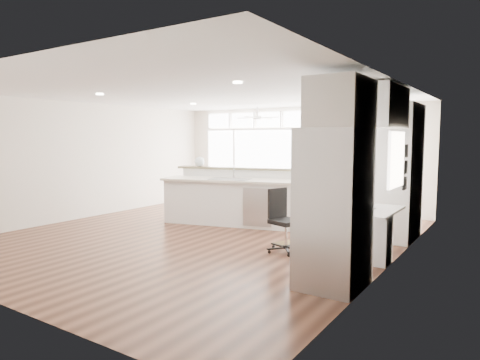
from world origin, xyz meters
The scene contains 23 objects.
floor centered at (0.00, 0.00, -0.01)m, with size 7.00×8.00×0.02m, color #3A1D12.
ceiling centered at (0.00, 0.00, 2.70)m, with size 7.00×8.00×0.02m, color white.
wall_back centered at (0.00, 4.00, 1.35)m, with size 7.00×0.04×2.70m, color beige.
wall_left centered at (-3.50, 0.00, 1.35)m, with size 0.04×8.00×2.70m, color beige.
wall_right centered at (3.50, 0.00, 1.35)m, with size 0.04×8.00×2.70m, color beige.
glass_wall centered at (0.00, 3.94, 1.05)m, with size 5.80×0.06×2.08m, color white.
transom_row centered at (0.00, 3.94, 2.38)m, with size 5.90×0.06×0.40m, color white.
desk_window centered at (3.46, 0.30, 1.55)m, with size 0.04×0.85×0.85m, color silver.
ceiling_fan centered at (-0.50, 2.80, 2.48)m, with size 1.16×1.16×0.32m, color white.
recessed_lights centered at (0.00, 0.20, 2.68)m, with size 3.40×3.00×0.02m, color beige.
oven_cabinet centered at (3.17, 1.80, 1.25)m, with size 0.64×1.20×2.50m, color white.
desk_nook centered at (3.13, 0.30, 0.38)m, with size 0.72×1.30×0.76m, color white.
upper_cabinets centered at (3.17, 0.30, 2.35)m, with size 0.64×1.30×0.64m, color white.
refrigerator centered at (3.11, -1.35, 1.00)m, with size 0.76×0.90×2.00m, color #ABABAF.
fridge_cabinet centered at (3.17, -1.35, 2.30)m, with size 0.64×0.90×0.60m, color white.
framed_photos centered at (3.46, 0.92, 1.40)m, with size 0.06×0.22×0.80m, color black.
kitchen_island centered at (-0.18, 1.20, 0.61)m, with size 3.06×1.15×1.22m, color white.
rug centered at (2.00, 0.31, 0.01)m, with size 0.97×0.70×0.01m, color #3E2C13.
office_chair centered at (1.87, -0.22, 0.52)m, with size 0.54×0.50×1.03m, color black.
fishbowl centered at (-1.20, 1.35, 1.33)m, with size 0.23×0.23×0.23m, color silver.
monitor centered at (3.05, 0.30, 0.94)m, with size 0.07×0.44×0.36m, color black.
keyboard centered at (2.88, 0.30, 0.77)m, with size 0.13×0.35×0.02m, color silver.
potted_plant centered at (3.17, 1.80, 2.63)m, with size 0.29×0.33×0.26m, color #345825.
Camera 1 is at (5.03, -6.42, 1.88)m, focal length 32.00 mm.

